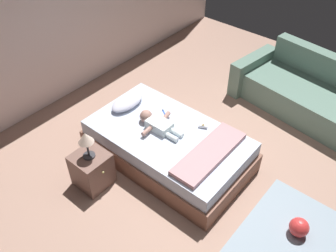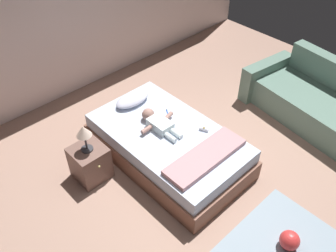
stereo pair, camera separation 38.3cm
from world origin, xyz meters
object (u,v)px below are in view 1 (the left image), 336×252
at_px(couch, 310,95).
at_px(nightstand, 92,169).
at_px(bed, 168,146).
at_px(toothbrush, 164,112).
at_px(lamp, 86,139).
at_px(toy_ball, 299,227).
at_px(baby, 157,123).
at_px(pillow, 127,102).
at_px(baby_bottle, 203,126).

height_order(couch, nightstand, couch).
height_order(bed, toothbrush, toothbrush).
relative_size(bed, lamp, 5.73).
height_order(couch, toy_ball, couch).
height_order(bed, toy_ball, bed).
bearing_deg(baby, nightstand, 163.34).
height_order(pillow, lamp, lamp).
height_order(nightstand, baby_bottle, baby_bottle).
bearing_deg(baby_bottle, nightstand, 149.76).
relative_size(toy_ball, baby_bottle, 1.70).
xyz_separation_m(bed, pillow, (0.06, 0.77, 0.30)).
xyz_separation_m(pillow, lamp, (-0.96, -0.33, 0.20)).
xyz_separation_m(lamp, baby_bottle, (1.25, -0.73, -0.24)).
height_order(lamp, toy_ball, lamp).
height_order(pillow, couch, couch).
bearing_deg(lamp, toothbrush, -6.97).
distance_m(baby, toothbrush, 0.31).
xyz_separation_m(couch, lamp, (-3.06, 1.41, 0.45)).
bearing_deg(baby_bottle, couch, -20.71).
distance_m(couch, baby_bottle, 1.95).
bearing_deg(baby_bottle, toy_ball, -101.56).
distance_m(bed, couch, 2.37).
distance_m(bed, lamp, 1.12).
bearing_deg(couch, bed, 155.68).
relative_size(pillow, baby_bottle, 4.09).
bearing_deg(toy_ball, bed, 91.09).
bearing_deg(baby, couch, -27.83).
distance_m(bed, toothbrush, 0.47).
xyz_separation_m(pillow, toy_ball, (-0.02, -2.58, -0.41)).
distance_m(baby, toy_ball, 2.03).
bearing_deg(nightstand, baby_bottle, -30.24).
distance_m(pillow, baby, 0.60).
bearing_deg(toy_ball, pillow, 89.50).
relative_size(baby, couch, 0.28).
bearing_deg(bed, lamp, 154.10).
relative_size(pillow, lamp, 1.41).
bearing_deg(baby_bottle, lamp, 149.75).
bearing_deg(lamp, toy_ball, -67.36).
xyz_separation_m(pillow, toothbrush, (0.21, -0.47, -0.05)).
height_order(baby, baby_bottle, baby).
distance_m(toothbrush, nightstand, 1.20).
height_order(couch, lamp, lamp).
xyz_separation_m(bed, couch, (2.16, -0.97, 0.05)).
relative_size(baby, nightstand, 1.39).
height_order(toothbrush, nightstand, toothbrush).
relative_size(lamp, toy_ball, 1.71).
distance_m(lamp, baby_bottle, 1.46).
xyz_separation_m(couch, toy_ball, (-2.12, -0.84, -0.17)).
bearing_deg(couch, nightstand, 155.21).
xyz_separation_m(toy_ball, baby_bottle, (0.31, 1.52, 0.38)).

